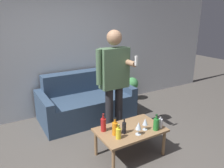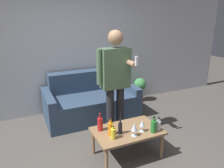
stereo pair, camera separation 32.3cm
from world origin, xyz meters
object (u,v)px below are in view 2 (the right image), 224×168
at_px(couch, 90,101).
at_px(person_standing_front, 115,77).
at_px(coffee_table, 127,133).
at_px(bottle_orange, 100,124).

bearing_deg(couch, person_standing_front, -81.51).
distance_m(coffee_table, bottle_orange, 0.40).
distance_m(couch, coffee_table, 1.47).
height_order(couch, coffee_table, couch).
bearing_deg(coffee_table, bottle_orange, 156.90).
bearing_deg(person_standing_front, couch, 98.49).
bearing_deg(bottle_orange, couch, 76.99).
bearing_deg(couch, bottle_orange, -103.01).
height_order(couch, bottle_orange, couch).
distance_m(couch, person_standing_front, 1.13).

